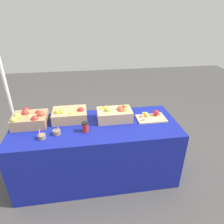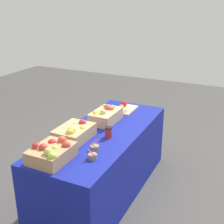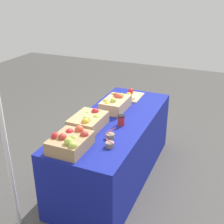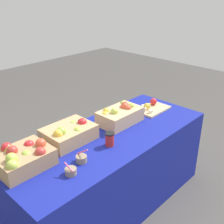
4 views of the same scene
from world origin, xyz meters
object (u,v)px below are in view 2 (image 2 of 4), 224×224
at_px(coffee_cup, 108,132).
at_px(apple_crate_left, 51,152).
at_px(apple_crate_right, 106,115).
at_px(cutting_board_front, 125,108).
at_px(sample_bowl_near, 95,148).
at_px(apple_crate_middle, 74,132).
at_px(sample_bowl_mid, 93,156).

bearing_deg(coffee_cup, apple_crate_left, 158.76).
relative_size(apple_crate_right, coffee_cup, 3.68).
height_order(cutting_board_front, sample_bowl_near, sample_bowl_near).
xyz_separation_m(apple_crate_middle, coffee_cup, (0.17, -0.29, -0.01)).
relative_size(apple_crate_middle, apple_crate_right, 0.98).
height_order(apple_crate_right, coffee_cup, apple_crate_right).
relative_size(apple_crate_left, sample_bowl_mid, 4.03).
relative_size(apple_crate_right, sample_bowl_near, 3.66).
xyz_separation_m(apple_crate_right, coffee_cup, (-0.36, -0.21, -0.02)).
xyz_separation_m(apple_crate_right, cutting_board_front, (0.43, -0.04, -0.05)).
distance_m(apple_crate_middle, coffee_cup, 0.34).
distance_m(apple_crate_right, coffee_cup, 0.42).
relative_size(cutting_board_front, coffee_cup, 3.12).
relative_size(apple_crate_middle, cutting_board_front, 1.16).
bearing_deg(apple_crate_middle, apple_crate_right, -7.94).
xyz_separation_m(sample_bowl_mid, coffee_cup, (0.45, 0.07, 0.03)).
height_order(apple_crate_right, sample_bowl_mid, apple_crate_right).
bearing_deg(coffee_cup, sample_bowl_mid, -171.35).
height_order(apple_crate_left, sample_bowl_near, apple_crate_left).
distance_m(apple_crate_middle, cutting_board_front, 0.97).
bearing_deg(cutting_board_front, sample_bowl_near, -170.69).
xyz_separation_m(apple_crate_left, apple_crate_middle, (0.44, 0.05, -0.01)).
relative_size(apple_crate_left, sample_bowl_near, 3.39).
distance_m(sample_bowl_mid, coffee_cup, 0.45).
height_order(sample_bowl_near, coffee_cup, same).
bearing_deg(apple_crate_middle, apple_crate_left, -173.91).
bearing_deg(sample_bowl_mid, sample_bowl_near, 21.82).
height_order(apple_crate_right, sample_bowl_near, apple_crate_right).
distance_m(apple_crate_left, cutting_board_front, 1.41).
bearing_deg(apple_crate_left, apple_crate_middle, 6.09).
relative_size(sample_bowl_mid, coffee_cup, 0.84).
xyz_separation_m(cutting_board_front, sample_bowl_mid, (-1.23, -0.24, 0.00)).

